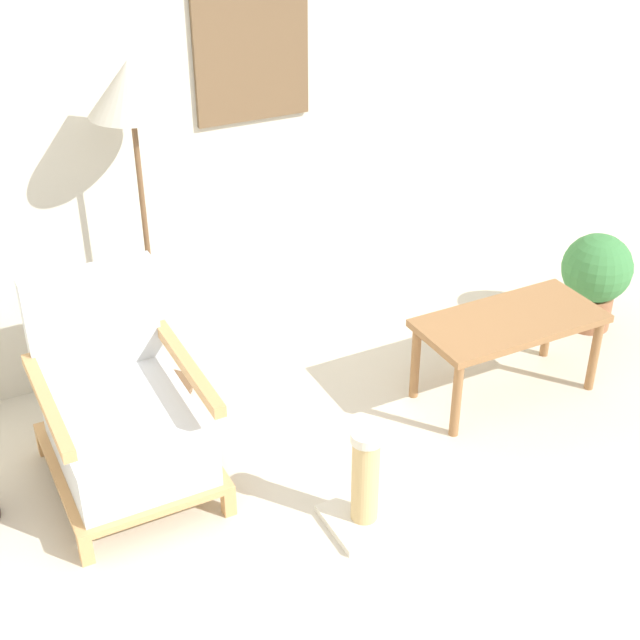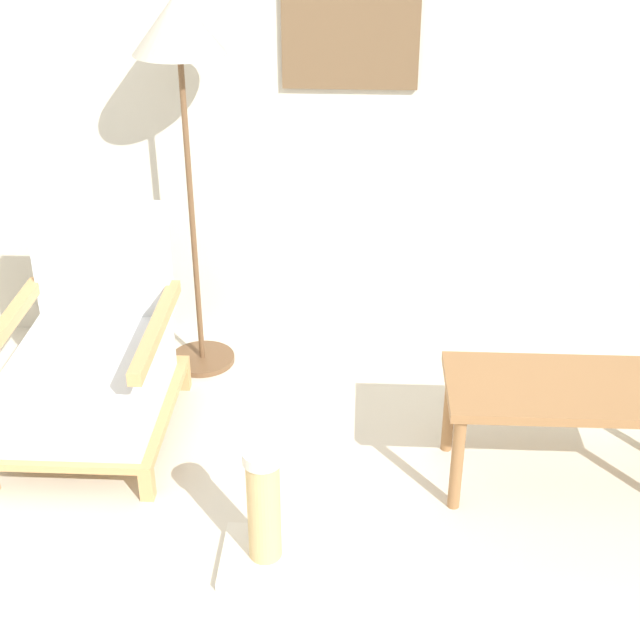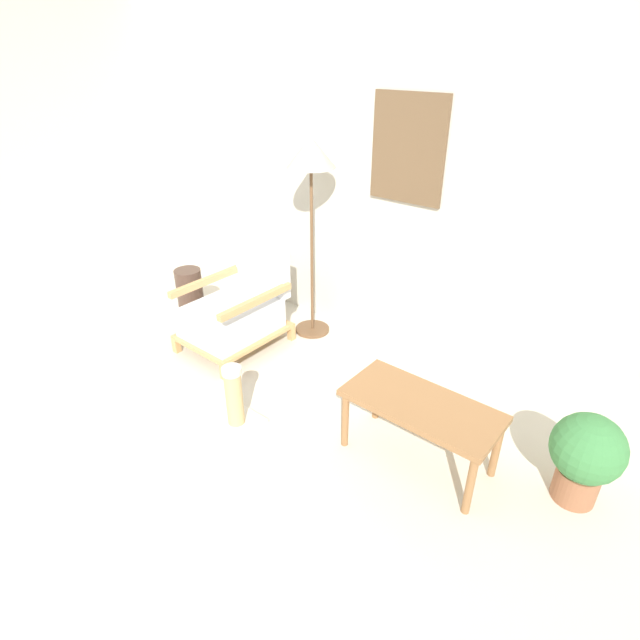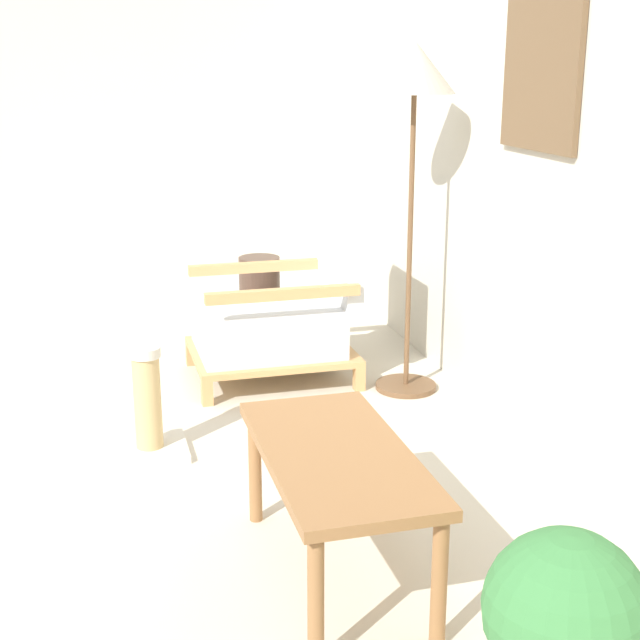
{
  "view_description": "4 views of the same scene",
  "coord_description": "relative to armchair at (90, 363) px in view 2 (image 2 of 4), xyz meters",
  "views": [
    {
      "loc": [
        -1.36,
        -1.71,
        2.52
      ],
      "look_at": [
        0.17,
        1.24,
        0.55
      ],
      "focal_mm": 50.0,
      "sensor_mm": 36.0,
      "label": 1
    },
    {
      "loc": [
        0.31,
        -1.63,
        2.13
      ],
      "look_at": [
        0.17,
        1.24,
        0.55
      ],
      "focal_mm": 50.0,
      "sensor_mm": 36.0,
      "label": 2
    },
    {
      "loc": [
        2.04,
        -1.02,
        2.17
      ],
      "look_at": [
        0.17,
        1.24,
        0.55
      ],
      "focal_mm": 28.0,
      "sensor_mm": 36.0,
      "label": 3
    },
    {
      "loc": [
        3.38,
        0.37,
        1.53
      ],
      "look_at": [
        0.17,
        1.24,
        0.55
      ],
      "focal_mm": 50.0,
      "sensor_mm": 36.0,
      "label": 4
    }
  ],
  "objects": [
    {
      "name": "coffee_table",
      "position": [
        1.8,
        -0.23,
        0.05
      ],
      "size": [
        0.88,
        0.42,
        0.42
      ],
      "color": "olive",
      "rests_on": "ground_plane"
    },
    {
      "name": "wall_back",
      "position": [
        0.73,
        0.84,
        1.04
      ],
      "size": [
        8.0,
        0.09,
        2.7
      ],
      "color": "beige",
      "rests_on": "ground_plane"
    },
    {
      "name": "armchair",
      "position": [
        0.0,
        0.0,
        0.0
      ],
      "size": [
        0.63,
        0.78,
        0.86
      ],
      "color": "tan",
      "rests_on": "ground_plane"
    },
    {
      "name": "floor_lamp",
      "position": [
        0.33,
        0.54,
        1.06
      ],
      "size": [
        0.36,
        0.36,
        1.6
      ],
      "color": "brown",
      "rests_on": "ground_plane"
    },
    {
      "name": "scratching_post",
      "position": [
        0.75,
        -0.71,
        -0.15
      ],
      "size": [
        0.29,
        0.29,
        0.45
      ],
      "color": "beige",
      "rests_on": "ground_plane"
    }
  ]
}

